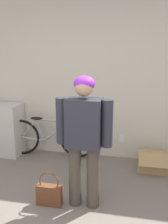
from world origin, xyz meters
TOP-DOWN VIEW (x-y plane):
  - wall_back at (0.00, 2.42)m, footprint 8.00×0.07m
  - person at (0.21, 0.91)m, footprint 0.65×0.26m
  - bicycle at (-0.67, 2.21)m, footprint 1.64×0.46m
  - handbag at (-0.20, 0.82)m, footprint 0.31×0.10m
  - cardboard_box at (1.07, 2.04)m, footprint 0.47×0.46m

SIDE VIEW (x-z plane):
  - cardboard_box at x=1.07m, z-range -0.04..0.29m
  - handbag at x=-0.20m, z-range -0.07..0.37m
  - bicycle at x=-0.67m, z-range -0.01..0.70m
  - person at x=0.21m, z-range 0.13..1.70m
  - wall_back at x=0.00m, z-range 0.00..2.60m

